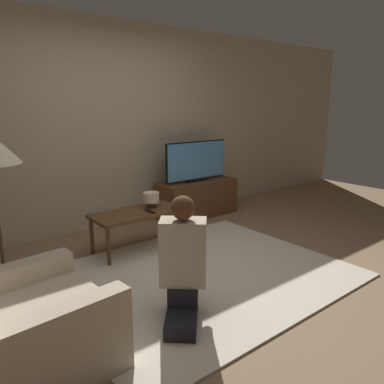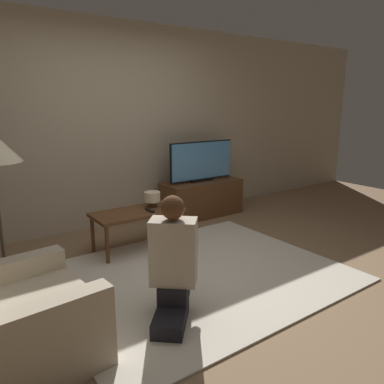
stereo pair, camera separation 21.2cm
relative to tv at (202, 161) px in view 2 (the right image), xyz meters
name	(u,v)px [view 2 (the right image)]	position (x,y,z in m)	size (l,w,h in m)	color
ground_plane	(198,275)	(-1.20, -1.54, -0.79)	(10.00, 10.00, 0.00)	#896B4C
wall_back	(108,126)	(-1.20, 0.39, 0.51)	(10.00, 0.06, 2.60)	tan
rug	(198,274)	(-1.20, -1.54, -0.78)	(2.62, 2.13, 0.02)	beige
tv_stand	(202,198)	(0.00, 0.00, -0.54)	(1.16, 0.48, 0.50)	brown
tv	(202,161)	(0.00, 0.00, 0.00)	(1.04, 0.08, 0.56)	black
coffee_table	(138,215)	(-1.34, -0.63, -0.40)	(0.99, 0.47, 0.44)	brown
armchair	(10,326)	(-2.87, -1.88, -0.52)	(0.96, 0.94, 0.82)	#B7A88E
person_kneeling	(173,259)	(-1.76, -1.99, -0.33)	(0.70, 0.75, 0.93)	black
table_lamp	(152,198)	(-1.13, -0.57, -0.25)	(0.18, 0.18, 0.17)	#4C3823
remote	(150,210)	(-1.24, -0.72, -0.34)	(0.04, 0.15, 0.02)	black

